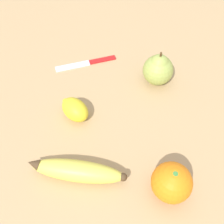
# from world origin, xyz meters

# --- Properties ---
(ground_plane) EXTENTS (3.00, 3.00, 0.00)m
(ground_plane) POSITION_xyz_m (0.00, 0.00, 0.00)
(ground_plane) COLOR tan
(banana) EXTENTS (0.21, 0.06, 0.04)m
(banana) POSITION_xyz_m (-0.08, -0.18, 0.02)
(banana) COLOR #DBCC4C
(banana) RESTS_ON ground_plane
(orange) EXTENTS (0.08, 0.08, 0.08)m
(orange) POSITION_xyz_m (0.11, -0.17, 0.04)
(orange) COLOR orange
(orange) RESTS_ON ground_plane
(pear) EXTENTS (0.08, 0.08, 0.10)m
(pear) POSITION_xyz_m (0.05, 0.13, 0.04)
(pear) COLOR #99A84C
(pear) RESTS_ON ground_plane
(lemon) EXTENTS (0.09, 0.08, 0.05)m
(lemon) POSITION_xyz_m (-0.13, -0.03, 0.03)
(lemon) COLOR yellow
(lemon) RESTS_ON ground_plane
(paring_knife) EXTENTS (0.16, 0.10, 0.01)m
(paring_knife) POSITION_xyz_m (-0.15, 0.16, 0.00)
(paring_knife) COLOR silver
(paring_knife) RESTS_ON ground_plane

